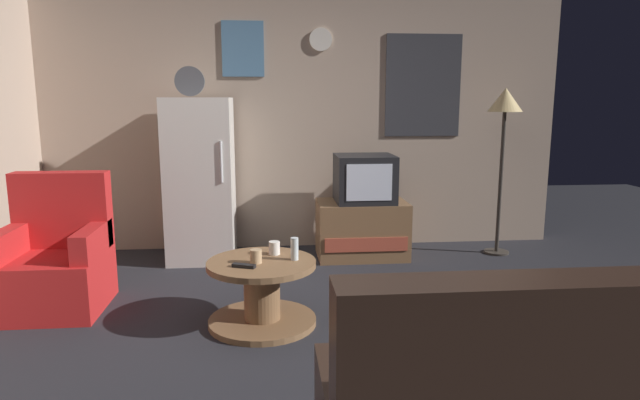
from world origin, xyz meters
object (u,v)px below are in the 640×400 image
object	(u,v)px
mug_ceramic_tan	(256,256)
remote_control	(244,266)
fridge	(200,180)
mug_ceramic_white	(274,248)
armchair	(56,262)
crt_tv	(364,179)
tv_stand	(362,229)
standing_lamp	(505,113)
coffee_table	(262,293)
wine_glass	(295,249)

from	to	relation	value
mug_ceramic_tan	remote_control	size ratio (longest dim) A/B	0.60
fridge	mug_ceramic_white	size ratio (longest dim) A/B	19.67
armchair	mug_ceramic_white	bearing A→B (deg)	-10.74
fridge	crt_tv	distance (m)	1.52
crt_tv	remote_control	world-z (taller)	crt_tv
tv_stand	standing_lamp	xyz separation A→B (m)	(1.34, 0.00, 1.09)
mug_ceramic_white	remote_control	xyz separation A→B (m)	(-0.20, -0.28, -0.03)
tv_stand	armchair	size ratio (longest dim) A/B	0.87
coffee_table	armchair	distance (m)	1.54
fridge	mug_ceramic_tan	world-z (taller)	fridge
remote_control	coffee_table	bearing A→B (deg)	71.95
tv_stand	mug_ceramic_tan	distance (m)	1.85
tv_stand	wine_glass	world-z (taller)	wine_glass
mug_ceramic_white	fridge	bearing A→B (deg)	114.51
fridge	mug_ceramic_tan	distance (m)	1.75
mug_ceramic_tan	standing_lamp	bearing A→B (deg)	34.20
coffee_table	mug_ceramic_white	world-z (taller)	mug_ceramic_white
mug_ceramic_white	crt_tv	bearing A→B (deg)	57.91
standing_lamp	armchair	world-z (taller)	standing_lamp
crt_tv	wine_glass	bearing A→B (deg)	-115.68
wine_glass	armchair	size ratio (longest dim) A/B	0.16
armchair	crt_tv	bearing A→B (deg)	23.94
mug_ceramic_tan	mug_ceramic_white	bearing A→B (deg)	57.72
fridge	mug_ceramic_white	world-z (taller)	fridge
crt_tv	mug_ceramic_tan	size ratio (longest dim) A/B	6.00
mug_ceramic_white	armchair	bearing A→B (deg)	169.26
wine_glass	crt_tv	bearing A→B (deg)	64.32
coffee_table	wine_glass	xyz separation A→B (m)	(0.22, 0.01, 0.29)
fridge	wine_glass	bearing A→B (deg)	-63.53
tv_stand	armchair	distance (m)	2.63
mug_ceramic_tan	armchair	distance (m)	1.52
crt_tv	mug_ceramic_white	world-z (taller)	crt_tv
crt_tv	armchair	bearing A→B (deg)	-156.06
standing_lamp	armchair	bearing A→B (deg)	-163.94
mug_ceramic_tan	remote_control	bearing A→B (deg)	-129.30
tv_stand	mug_ceramic_white	bearing A→B (deg)	-121.51
remote_control	crt_tv	bearing A→B (deg)	79.03
wine_glass	armchair	xyz separation A→B (m)	(-1.69, 0.44, -0.17)
fridge	coffee_table	distance (m)	1.79
standing_lamp	mug_ceramic_tan	distance (m)	2.92
tv_stand	armchair	xyz separation A→B (m)	(-2.40, -1.07, 0.07)
crt_tv	mug_ceramic_white	size ratio (longest dim) A/B	6.00
mug_ceramic_tan	coffee_table	bearing A→B (deg)	49.69
coffee_table	wine_glass	size ratio (longest dim) A/B	4.80
crt_tv	coffee_table	world-z (taller)	crt_tv
standing_lamp	mug_ceramic_tan	world-z (taller)	standing_lamp
coffee_table	mug_ceramic_tan	bearing A→B (deg)	-130.31
coffee_table	mug_ceramic_white	size ratio (longest dim) A/B	8.00
coffee_table	standing_lamp	bearing A→B (deg)	33.91
tv_stand	armchair	bearing A→B (deg)	-155.88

